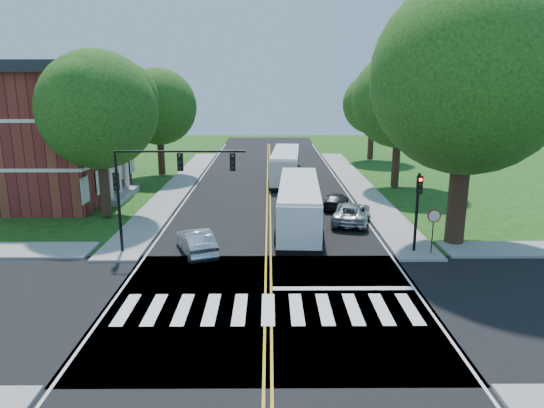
{
  "coord_description": "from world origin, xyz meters",
  "views": [
    {
      "loc": [
        0.05,
        -19.29,
        9.28
      ],
      "look_at": [
        0.21,
        8.28,
        2.4
      ],
      "focal_mm": 32.0,
      "sensor_mm": 36.0,
      "label": 1
    }
  ],
  "objects_px": {
    "bus_lead": "(299,204)",
    "suv": "(351,213)",
    "signal_ne": "(418,202)",
    "bus_follow": "(286,165)",
    "hatchback": "(196,242)",
    "dark_sedan": "(336,200)",
    "signal_nw": "(160,177)"
  },
  "relations": [
    {
      "from": "bus_lead",
      "to": "bus_follow",
      "type": "xyz_separation_m",
      "value": [
        -0.34,
        15.95,
        -0.05
      ]
    },
    {
      "from": "bus_follow",
      "to": "suv",
      "type": "height_order",
      "value": "bus_follow"
    },
    {
      "from": "signal_nw",
      "to": "signal_ne",
      "type": "relative_size",
      "value": 1.62
    },
    {
      "from": "signal_nw",
      "to": "dark_sedan",
      "type": "bearing_deg",
      "value": 43.07
    },
    {
      "from": "signal_nw",
      "to": "dark_sedan",
      "type": "height_order",
      "value": "signal_nw"
    },
    {
      "from": "bus_follow",
      "to": "hatchback",
      "type": "distance_m",
      "value": 21.71
    },
    {
      "from": "signal_nw",
      "to": "bus_follow",
      "type": "xyz_separation_m",
      "value": [
        7.5,
        20.9,
        -2.8
      ]
    },
    {
      "from": "signal_ne",
      "to": "suv",
      "type": "distance_m",
      "value": 7.01
    },
    {
      "from": "suv",
      "to": "dark_sedan",
      "type": "bearing_deg",
      "value": -68.96
    },
    {
      "from": "bus_lead",
      "to": "signal_ne",
      "type": "bearing_deg",
      "value": 144.74
    },
    {
      "from": "signal_ne",
      "to": "hatchback",
      "type": "distance_m",
      "value": 12.43
    },
    {
      "from": "signal_ne",
      "to": "bus_follow",
      "type": "distance_m",
      "value": 21.94
    },
    {
      "from": "bus_lead",
      "to": "bus_follow",
      "type": "bearing_deg",
      "value": -85.51
    },
    {
      "from": "hatchback",
      "to": "dark_sedan",
      "type": "height_order",
      "value": "hatchback"
    },
    {
      "from": "hatchback",
      "to": "signal_ne",
      "type": "bearing_deg",
      "value": 159.16
    },
    {
      "from": "signal_ne",
      "to": "dark_sedan",
      "type": "xyz_separation_m",
      "value": [
        -3.04,
        10.29,
        -2.39
      ]
    },
    {
      "from": "hatchback",
      "to": "dark_sedan",
      "type": "distance_m",
      "value": 13.82
    },
    {
      "from": "bus_lead",
      "to": "suv",
      "type": "xyz_separation_m",
      "value": [
        3.67,
        1.19,
        -0.92
      ]
    },
    {
      "from": "signal_nw",
      "to": "bus_lead",
      "type": "height_order",
      "value": "signal_nw"
    },
    {
      "from": "signal_nw",
      "to": "signal_ne",
      "type": "distance_m",
      "value": 14.13
    },
    {
      "from": "bus_follow",
      "to": "signal_nw",
      "type": "bearing_deg",
      "value": 74.33
    },
    {
      "from": "bus_lead",
      "to": "bus_follow",
      "type": "relative_size",
      "value": 1.03
    },
    {
      "from": "signal_ne",
      "to": "hatchback",
      "type": "relative_size",
      "value": 1.02
    },
    {
      "from": "suv",
      "to": "signal_ne",
      "type": "bearing_deg",
      "value": 126.61
    },
    {
      "from": "bus_lead",
      "to": "hatchback",
      "type": "distance_m",
      "value": 7.87
    },
    {
      "from": "signal_ne",
      "to": "hatchback",
      "type": "xyz_separation_m",
      "value": [
        -12.22,
        -0.05,
        -2.24
      ]
    },
    {
      "from": "bus_lead",
      "to": "dark_sedan",
      "type": "height_order",
      "value": "bus_lead"
    },
    {
      "from": "signal_ne",
      "to": "bus_lead",
      "type": "xyz_separation_m",
      "value": [
        -6.21,
        4.94,
        -1.34
      ]
    },
    {
      "from": "bus_lead",
      "to": "suv",
      "type": "bearing_deg",
      "value": -158.73
    },
    {
      "from": "suv",
      "to": "bus_follow",
      "type": "bearing_deg",
      "value": -60.64
    },
    {
      "from": "signal_nw",
      "to": "signal_ne",
      "type": "xyz_separation_m",
      "value": [
        14.06,
        0.01,
        -1.41
      ]
    },
    {
      "from": "dark_sedan",
      "to": "bus_follow",
      "type": "bearing_deg",
      "value": -55.41
    }
  ]
}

